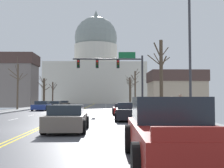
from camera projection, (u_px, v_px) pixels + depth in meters
ground at (38, 129)px, 14.84m from camera, size 20.00×180.00×0.20m
signal_gantry at (117, 68)px, 32.31m from camera, size 7.91×0.41×6.68m
street_lamp_right at (185, 40)px, 16.08m from camera, size 2.13×0.24×8.03m
capitol_building at (96, 69)px, 98.92m from camera, size 32.72×18.93×32.24m
sedan_near_00 at (123, 109)px, 28.34m from camera, size 2.11×4.20×1.11m
sedan_near_01 at (128, 112)px, 20.96m from camera, size 2.12×4.67×1.30m
sedan_near_02 at (67, 119)px, 13.90m from camera, size 2.00×4.38×1.27m
pickup_truck_near_03 at (173, 134)px, 6.88m from camera, size 2.34×5.51×1.61m
sedan_oncoming_00 at (42, 106)px, 38.36m from camera, size 2.06×4.34×1.26m
sedan_oncoming_01 at (55, 105)px, 48.88m from camera, size 2.04×4.44×1.17m
sedan_oncoming_02 at (64, 104)px, 61.86m from camera, size 2.08×4.66×1.12m
flank_building_00 at (0, 80)px, 53.89m from camera, size 13.52×6.46×9.89m
flank_building_01 at (176, 88)px, 60.85m from camera, size 11.34×9.05×7.33m
bare_tree_00 at (135, 87)px, 51.31m from camera, size 2.45×2.01×6.80m
bare_tree_02 at (131, 90)px, 57.53m from camera, size 2.60×2.12×6.12m
bare_tree_03 at (53, 93)px, 64.63m from camera, size 1.77×1.40×5.19m
bare_tree_04 at (161, 75)px, 24.22m from camera, size 1.94×1.89×6.38m
bare_tree_05 at (44, 91)px, 53.24m from camera, size 2.19×2.38×5.56m
bare_tree_06 at (130, 90)px, 65.27m from camera, size 2.30×1.87×6.74m
bare_tree_07 at (17, 84)px, 38.95m from camera, size 2.90×1.78×6.98m
pedestrian_00 at (172, 106)px, 21.98m from camera, size 0.35×0.34×1.61m
pedestrian_01 at (181, 107)px, 17.59m from camera, size 0.35×0.34×1.71m
bicycle_parked at (206, 119)px, 15.11m from camera, size 0.12×1.77×0.85m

